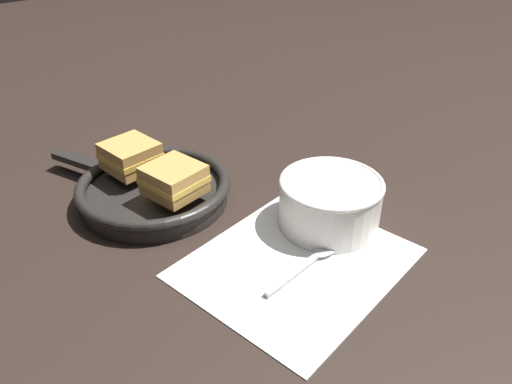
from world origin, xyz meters
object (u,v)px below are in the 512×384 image
object	(u,v)px
skillet	(153,190)
sandwich_near_right	(174,180)
soup_bowl	(330,200)
spoon	(317,255)
sandwich_near_left	(131,156)

from	to	relation	value
skillet	sandwich_near_right	bearing A→B (deg)	-82.81
soup_bowl	sandwich_near_right	distance (m)	0.24
spoon	sandwich_near_right	world-z (taller)	sandwich_near_right
spoon	sandwich_near_left	bearing A→B (deg)	100.23
skillet	sandwich_near_left	world-z (taller)	sandwich_near_left
soup_bowl	sandwich_near_right	xyz separation A→B (m)	(-0.16, 0.18, 0.02)
sandwich_near_left	spoon	bearing A→B (deg)	-73.25
sandwich_near_right	soup_bowl	bearing A→B (deg)	-47.20
skillet	spoon	bearing A→B (deg)	-71.32
soup_bowl	sandwich_near_left	xyz separation A→B (m)	(-0.18, 0.29, 0.02)
skillet	sandwich_near_left	bearing A→B (deg)	96.23
soup_bowl	sandwich_near_right	size ratio (longest dim) A/B	1.66
soup_bowl	spoon	size ratio (longest dim) A/B	1.02
sandwich_near_right	sandwich_near_left	bearing A→B (deg)	96.73
skillet	sandwich_near_right	distance (m)	0.07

